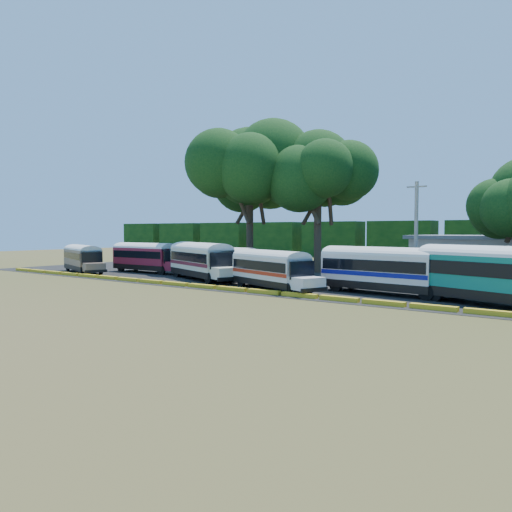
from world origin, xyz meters
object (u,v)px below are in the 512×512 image
Objects in this scene: bus_white_red at (271,267)px; bus_beige at (83,257)px; bus_red at (146,255)px; tree_west at (250,167)px; bus_cream_west at (202,259)px; bus_teal at (498,272)px.

bus_beige is at bearing -160.33° from bus_white_red.
tree_west reaches higher than bus_red.
bus_beige is 0.98× the size of bus_white_red.
bus_cream_west is (10.01, -2.08, 0.10)m from bus_red.
tree_west is (6.79, 9.42, 9.86)m from bus_red.
bus_beige is 6.85m from bus_red.
bus_red is 35.43m from bus_teal.
bus_white_red is at bearing 8.33° from bus_cream_west.
bus_cream_west is 9.83m from bus_white_red.
bus_beige is at bearing -132.21° from tree_west.
bus_red is at bearing -125.78° from tree_west.
bus_red is (5.48, 4.11, 0.13)m from bus_beige.
bus_white_red is at bearing -47.43° from tree_west.
bus_cream_west is 1.12× the size of bus_white_red.
bus_teal is (40.74, 0.72, 0.39)m from bus_beige.
bus_teal reaches higher than bus_white_red.
bus_white_red is (9.53, -2.39, -0.22)m from bus_cream_west.
bus_beige is 20.82m from tree_west.
bus_red is 0.86× the size of bus_teal.
bus_beige is 0.87× the size of bus_cream_west.
bus_white_red is at bearing 19.19° from bus_beige.
bus_red is 0.92× the size of bus_cream_west.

